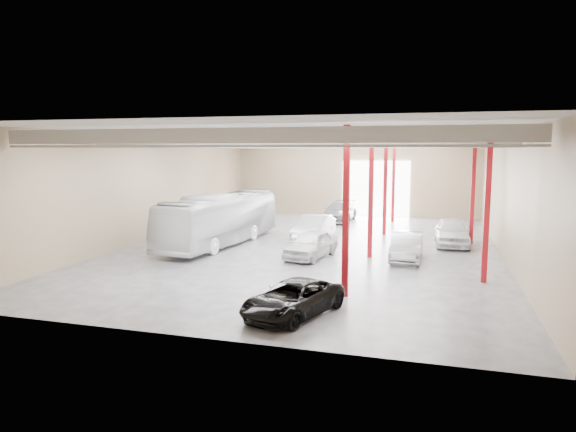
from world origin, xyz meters
The scene contains 8 objects.
depot_shell centered at (0.13, 0.48, 4.98)m, with size 22.12×32.12×7.06m.
coach_bus centered at (-5.84, -0.71, 1.62)m, with size 2.72×11.64×3.24m, color silver.
black_sedan centered at (2.42, -13.00, 0.63)m, with size 2.09×4.53×1.26m, color black.
car_row_a centered at (0.65, -3.00, 0.76)m, with size 1.80×4.48×1.53m, color silver.
car_row_b centered at (-0.44, 2.20, 0.85)m, with size 1.79×5.13×1.69m, color silver.
car_row_c centered at (-0.51, 12.00, 0.81)m, with size 2.27×5.59×1.62m, color slate.
car_right_near centered at (5.83, -2.10, 0.75)m, with size 1.59×4.56×1.50m, color #B8B8BD.
car_right_far centered at (8.30, 3.10, 0.86)m, with size 2.02×5.03×1.71m, color silver.
Camera 1 is at (7.32, -30.43, 6.04)m, focal length 32.00 mm.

